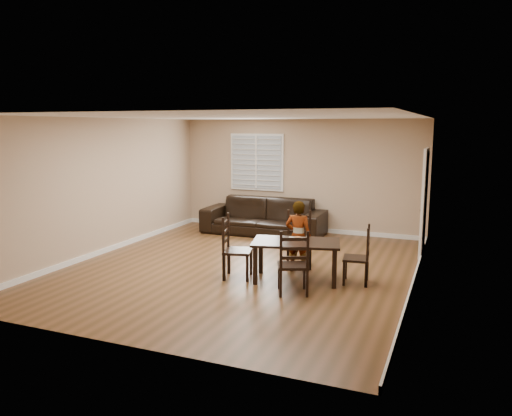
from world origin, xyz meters
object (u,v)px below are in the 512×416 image
at_px(dining_table, 296,247).
at_px(chair_near, 299,241).
at_px(sofa, 264,216).
at_px(child, 298,236).
at_px(chair_right, 363,258).
at_px(chair_far, 294,266).
at_px(donut, 298,238).
at_px(chair_left, 230,249).

xyz_separation_m(dining_table, chair_near, (-0.22, 0.90, -0.11)).
height_order(dining_table, sofa, sofa).
xyz_separation_m(chair_near, child, (0.10, -0.39, 0.17)).
distance_m(chair_right, sofa, 4.11).
bearing_deg(dining_table, chair_near, 90.57).
xyz_separation_m(chair_near, chair_far, (0.42, -1.64, -0.00)).
bearing_deg(chair_right, chair_far, -48.51).
bearing_deg(chair_right, donut, -92.83).
height_order(dining_table, chair_left, chair_left).
xyz_separation_m(child, donut, (0.10, -0.34, 0.06)).
distance_m(child, sofa, 3.17).
bearing_deg(sofa, chair_left, -78.57).
distance_m(dining_table, chair_near, 0.93).
xyz_separation_m(dining_table, chair_right, (1.07, 0.24, -0.14)).
relative_size(chair_left, sofa, 0.37).
xyz_separation_m(chair_near, sofa, (-1.59, 2.28, -0.04)).
relative_size(chair_near, chair_right, 1.06).
bearing_deg(chair_far, donut, -99.33).
distance_m(chair_right, donut, 1.12).
xyz_separation_m(chair_right, sofa, (-2.88, 2.93, -0.02)).
height_order(dining_table, chair_near, chair_near).
height_order(chair_near, chair_right, chair_near).
xyz_separation_m(chair_near, chair_right, (1.29, -0.65, -0.03)).
distance_m(chair_left, child, 1.23).
bearing_deg(chair_near, dining_table, -93.68).
bearing_deg(chair_left, child, -65.58).
height_order(chair_far, chair_right, chair_far).
distance_m(dining_table, child, 0.52).
distance_m(dining_table, chair_right, 1.10).
distance_m(chair_left, sofa, 3.52).
bearing_deg(chair_far, dining_table, -97.97).
bearing_deg(chair_left, chair_far, -124.86).
bearing_deg(child, chair_near, -77.25).
relative_size(dining_table, child, 1.24).
height_order(dining_table, chair_right, chair_right).
relative_size(chair_far, chair_left, 0.94).
bearing_deg(chair_far, chair_near, -98.48).
relative_size(chair_near, chair_left, 0.95).
bearing_deg(chair_right, sofa, -142.78).
xyz_separation_m(chair_left, chair_right, (2.14, 0.50, -0.05)).
bearing_deg(chair_right, chair_left, -84.01).
relative_size(child, donut, 11.33).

